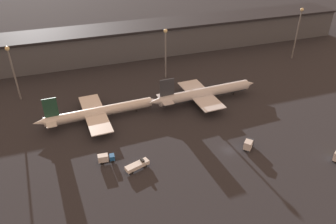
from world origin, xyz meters
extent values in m
plane|color=#26262B|center=(0.00, 0.00, 0.00)|extent=(600.00, 600.00, 0.00)
cube|color=#4C515B|center=(0.00, 95.24, 7.55)|extent=(236.40, 19.76, 15.11)
cube|color=black|center=(0.00, 95.24, 15.71)|extent=(236.40, 21.76, 1.20)
cylinder|color=white|center=(-38.00, 34.24, 3.45)|extent=(41.76, 5.53, 3.63)
cylinder|color=#ADB2B7|center=(-38.00, 34.24, 2.81)|extent=(39.65, 4.89, 3.08)
cone|color=white|center=(-16.11, 35.25, 3.45)|extent=(4.51, 3.64, 3.45)
cone|color=white|center=(-60.06, 33.23, 3.72)|extent=(5.58, 3.33, 3.08)
cube|color=#1E4738|center=(-55.47, 33.44, 9.03)|extent=(5.09, 0.63, 7.54)
cube|color=white|center=(-56.30, 33.40, 3.99)|extent=(4.11, 10.83, 0.24)
cube|color=white|center=(-40.08, 34.15, 2.99)|extent=(9.33, 29.99, 0.36)
cylinder|color=gray|center=(-39.21, 42.50, 1.75)|extent=(4.08, 2.18, 2.00)
cylinder|color=gray|center=(-38.45, 25.91, 1.75)|extent=(4.08, 2.18, 2.00)
cylinder|color=black|center=(-23.44, 34.91, 0.82)|extent=(0.50, 0.50, 1.63)
cylinder|color=black|center=(-40.14, 35.60, 0.82)|extent=(0.50, 0.50, 1.63)
cylinder|color=black|center=(-40.01, 32.70, 0.82)|extent=(0.50, 0.50, 1.63)
cylinder|color=silver|center=(6.34, 33.69, 4.11)|extent=(41.21, 6.21, 4.33)
cylinder|color=#333842|center=(6.34, 33.69, 3.36)|extent=(39.13, 5.47, 3.68)
cone|color=silver|center=(28.14, 34.69, 4.11)|extent=(5.38, 4.35, 4.11)
cone|color=silver|center=(-15.69, 32.68, 4.44)|extent=(6.66, 3.97, 3.68)
cube|color=#333842|center=(-10.89, 32.90, 9.90)|extent=(6.07, 0.68, 7.23)
cube|color=silver|center=(-11.71, 32.86, 4.76)|extent=(4.77, 9.93, 0.24)
cube|color=silver|center=(4.28, 33.60, 3.57)|extent=(10.76, 27.46, 0.36)
cylinder|color=gray|center=(5.17, 41.22, 2.13)|extent=(4.87, 2.60, 2.38)
cylinder|color=gray|center=(5.86, 26.09, 2.13)|extent=(4.87, 2.60, 2.38)
cylinder|color=black|center=(20.69, 34.35, 0.97)|extent=(0.50, 0.50, 1.95)
cylinder|color=black|center=(4.21, 35.33, 0.97)|extent=(0.50, 0.50, 1.95)
cylinder|color=black|center=(4.36, 31.86, 0.97)|extent=(0.50, 0.50, 1.95)
cube|color=white|center=(-31.77, 1.30, 1.38)|extent=(8.33, 4.76, 1.32)
cube|color=black|center=(-29.87, 1.91, 2.44)|extent=(1.19, 1.83, 0.80)
cylinder|color=black|center=(-29.62, 2.95, 0.45)|extent=(1.04, 0.85, 0.90)
cylinder|color=black|center=(-29.06, 1.22, 0.45)|extent=(1.04, 0.85, 0.90)
cylinder|color=black|center=(-34.47, 1.37, 0.45)|extent=(1.04, 0.85, 0.90)
cylinder|color=black|center=(-33.91, -0.36, 0.45)|extent=(1.04, 0.85, 0.90)
cube|color=#282D38|center=(8.23, 0.00, 1.77)|extent=(2.71, 2.76, 2.10)
cube|color=silver|center=(6.35, -1.77, 2.12)|extent=(3.82, 3.80, 2.80)
cylinder|color=black|center=(7.50, 0.57, 0.45)|extent=(1.07, 1.06, 0.90)
cylinder|color=black|center=(8.75, -0.77, 0.45)|extent=(1.07, 1.06, 0.90)
cylinder|color=black|center=(5.28, -1.53, 0.45)|extent=(1.07, 1.06, 0.90)
cylinder|color=black|center=(6.53, -2.86, 0.45)|extent=(1.07, 1.06, 0.90)
cube|color=#195199|center=(-38.54, 7.61, 1.57)|extent=(1.74, 2.16, 1.69)
cube|color=silver|center=(-41.41, 7.82, 1.85)|extent=(3.44, 2.28, 2.26)
cylinder|color=black|center=(-38.65, 8.39, 0.45)|extent=(0.93, 0.57, 0.90)
cylinder|color=black|center=(-38.75, 6.86, 0.45)|extent=(0.93, 0.57, 0.90)
cylinder|color=black|center=(-42.05, 8.63, 0.45)|extent=(0.93, 0.57, 0.90)
cylinder|color=black|center=(-42.16, 7.10, 0.45)|extent=(0.93, 0.57, 0.90)
cylinder|color=black|center=(29.95, -16.07, 0.45)|extent=(1.05, 0.93, 0.90)
cylinder|color=slate|center=(-68.31, 61.19, 11.27)|extent=(0.70, 0.70, 22.55)
sphere|color=beige|center=(-68.31, 61.19, 23.15)|extent=(1.80, 1.80, 1.80)
cylinder|color=slate|center=(-1.91, 61.19, 11.32)|extent=(0.70, 0.70, 22.64)
sphere|color=beige|center=(-1.91, 61.19, 23.24)|extent=(1.80, 1.80, 1.80)
cylinder|color=slate|center=(71.72, 61.19, 12.93)|extent=(0.70, 0.70, 25.86)
sphere|color=beige|center=(71.72, 61.19, 26.46)|extent=(1.80, 1.80, 1.80)
camera|label=1|loc=(-48.30, -76.37, 70.46)|focal=35.00mm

